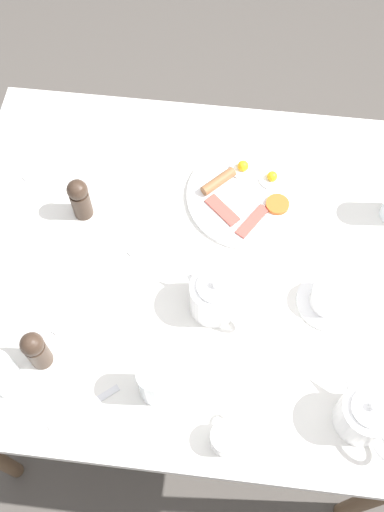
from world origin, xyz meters
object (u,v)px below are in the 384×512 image
object	(u,v)px
breakfast_plate	(247,194)
knife_by_plate	(81,300)
wine_glass_spare	(2,375)
fork_spare	(85,408)
water_glass_short	(154,382)
fork_by_plate	(53,163)
salt_grinder	(36,350)
spoon_for_tea	(154,236)
teapot_far	(365,415)
pepper_grinder	(80,198)
teacup_with_saucer_left	(331,297)
creamer_jug	(226,438)
teapot_near	(215,297)

from	to	relation	value
breakfast_plate	knife_by_plate	xyz separation A→B (m)	(-0.32, 0.35, -0.01)
wine_glass_spare	fork_spare	world-z (taller)	wine_glass_spare
water_glass_short	fork_by_plate	distance (m)	0.65
salt_grinder	spoon_for_tea	bearing A→B (deg)	-30.58
teapot_far	water_glass_short	xyz separation A→B (m)	(0.01, 0.43, 0.01)
pepper_grinder	fork_by_plate	xyz separation A→B (m)	(0.14, 0.11, -0.06)
knife_by_plate	salt_grinder	bearing A→B (deg)	159.39
teacup_with_saucer_left	creamer_jug	distance (m)	0.39
fork_by_plate	knife_by_plate	bearing A→B (deg)	-158.08
pepper_grinder	fork_by_plate	distance (m)	0.18
teapot_near	spoon_for_tea	world-z (taller)	teapot_near
salt_grinder	spoon_for_tea	distance (m)	0.39
wine_glass_spare	knife_by_plate	size ratio (longest dim) A/B	0.66
creamer_jug	fork_by_plate	bearing A→B (deg)	38.22
creamer_jug	salt_grinder	size ratio (longest dim) A/B	0.70
breakfast_plate	fork_by_plate	size ratio (longest dim) A/B	2.18
teacup_with_saucer_left	wine_glass_spare	size ratio (longest dim) A/B	1.24
teapot_far	fork_spare	xyz separation A→B (m)	(-0.04, 0.57, -0.05)
breakfast_plate	knife_by_plate	bearing A→B (deg)	132.60
creamer_jug	pepper_grinder	xyz separation A→B (m)	(0.50, 0.40, 0.04)
teacup_with_saucer_left	wine_glass_spare	world-z (taller)	wine_glass_spare
teacup_with_saucer_left	creamer_jug	size ratio (longest dim) A/B	1.68
breakfast_plate	spoon_for_tea	size ratio (longest dim) A/B	2.46
fork_by_plate	spoon_for_tea	world-z (taller)	same
breakfast_plate	water_glass_short	distance (m)	0.54
breakfast_plate	fork_spare	world-z (taller)	breakfast_plate
water_glass_short	teapot_near	bearing A→B (deg)	-26.56
creamer_jug	fork_spare	size ratio (longest dim) A/B	0.65
creamer_jug	breakfast_plate	bearing A→B (deg)	0.14
teacup_with_saucer_left	creamer_jug	xyz separation A→B (m)	(-0.33, 0.20, -0.00)
teapot_near	creamer_jug	world-z (taller)	teapot_near
water_glass_short	salt_grinder	world-z (taller)	salt_grinder
wine_glass_spare	fork_spare	bearing A→B (deg)	-101.58
knife_by_plate	spoon_for_tea	distance (m)	0.23
teapot_far	salt_grinder	distance (m)	0.68
breakfast_plate	fork_by_plate	distance (m)	0.50
wine_glass_spare	salt_grinder	world-z (taller)	salt_grinder
fork_spare	knife_by_plate	bearing A→B (deg)	13.17
creamer_jug	knife_by_plate	xyz separation A→B (m)	(0.27, 0.35, -0.02)
breakfast_plate	teapot_near	size ratio (longest dim) A/B	1.76
salt_grinder	spoon_for_tea	world-z (taller)	salt_grinder
teacup_with_saucer_left	knife_by_plate	size ratio (longest dim) A/B	0.81
teapot_far	fork_by_plate	bearing A→B (deg)	25.01
teapot_near	fork_by_plate	world-z (taller)	teapot_near
breakfast_plate	fork_by_plate	xyz separation A→B (m)	(0.04, 0.50, -0.01)
fork_by_plate	pepper_grinder	bearing A→B (deg)	-141.73
creamer_jug	teacup_with_saucer_left	bearing A→B (deg)	-31.55
teapot_far	teacup_with_saucer_left	world-z (taller)	teapot_far
fork_spare	teapot_far	bearing A→B (deg)	-85.93
water_glass_short	wine_glass_spare	world-z (taller)	water_glass_short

